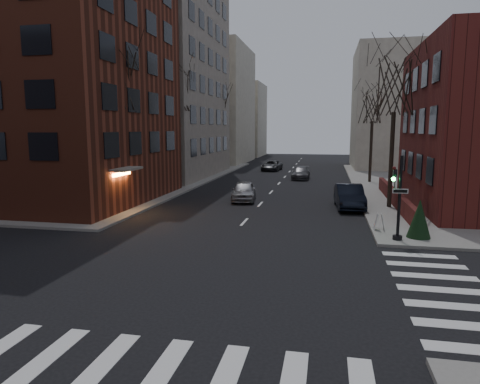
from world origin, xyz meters
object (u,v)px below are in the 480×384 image
object	(u,v)px
tree_left_c	(218,107)
traffic_signal	(398,203)
tree_left_a	(115,80)
car_lane_far	(272,166)
streetlamp_far	(226,138)
car_lane_gray	(301,173)
tree_left_b	(179,89)
streetlamp_near	(171,142)
car_lane_silver	(244,191)
tree_right_a	(395,87)
evergreen_shrub	(419,219)
sandwich_board	(379,222)
parked_sedan	(349,197)
tree_right_b	(373,106)

from	to	relation	value
tree_left_c	traffic_signal	bearing A→B (deg)	-61.64
tree_left_a	car_lane_far	xyz separation A→B (m)	(6.40, 28.95, -7.83)
streetlamp_far	car_lane_far	distance (m)	6.89
car_lane_gray	car_lane_far	world-z (taller)	same
tree_left_c	streetlamp_far	distance (m)	4.33
traffic_signal	car_lane_far	size ratio (longest dim) A/B	0.86
tree_left_b	tree_left_c	world-z (taller)	tree_left_b
tree_left_a	streetlamp_near	size ratio (longest dim) A/B	1.63
streetlamp_far	car_lane_silver	bearing A→B (deg)	-73.42
streetlamp_far	car_lane_gray	world-z (taller)	streetlamp_far
tree_right_a	car_lane_gray	bearing A→B (deg)	113.11
tree_left_a	tree_right_a	size ratio (longest dim) A/B	1.06
tree_left_c	streetlamp_far	bearing A→B (deg)	73.30
streetlamp_far	evergreen_shrub	world-z (taller)	streetlamp_far
car_lane_silver	sandwich_board	distance (m)	12.26
tree_left_c	parked_sedan	bearing A→B (deg)	-56.19
parked_sedan	streetlamp_far	bearing A→B (deg)	116.66
tree_right_a	parked_sedan	bearing A→B (deg)	-172.65
traffic_signal	car_lane_silver	distance (m)	14.08
streetlamp_far	parked_sedan	distance (m)	28.47
tree_right_a	tree_right_b	distance (m)	14.01
evergreen_shrub	streetlamp_near	bearing A→B (deg)	144.37
tree_left_b	car_lane_silver	world-z (taller)	tree_left_b
tree_right_b	sandwich_board	size ratio (longest dim) A/B	10.63
parked_sedan	car_lane_silver	distance (m)	7.83
parked_sedan	sandwich_board	distance (m)	6.86
tree_right_b	car_lane_gray	distance (m)	10.05
tree_right_a	sandwich_board	xyz separation A→B (m)	(-1.43, -7.09, -7.45)
tree_left_b	car_lane_far	distance (m)	19.92
car_lane_far	tree_right_a	bearing A→B (deg)	-60.74
tree_left_a	sandwich_board	size ratio (longest dim) A/B	11.88
tree_left_a	parked_sedan	distance (m)	17.20
parked_sedan	tree_left_a	bearing A→B (deg)	-170.14
tree_left_c	car_lane_silver	distance (m)	23.05
car_lane_far	sandwich_board	bearing A→B (deg)	-67.94
streetlamp_far	tree_right_a	bearing A→B (deg)	-54.69
tree_left_b	streetlamp_far	world-z (taller)	tree_left_b
tree_right_a	car_lane_far	distance (m)	28.33
tree_right_b	streetlamp_far	world-z (taller)	tree_right_b
traffic_signal	car_lane_far	bearing A→B (deg)	106.94
tree_left_a	tree_left_c	xyz separation A→B (m)	(0.00, 26.00, -0.44)
sandwich_board	traffic_signal	bearing A→B (deg)	-73.50
tree_left_c	streetlamp_near	size ratio (longest dim) A/B	1.55
car_lane_silver	streetlamp_near	bearing A→B (deg)	151.67
evergreen_shrub	tree_left_a	bearing A→B (deg)	166.24
traffic_signal	car_lane_gray	bearing A→B (deg)	103.51
streetlamp_far	car_lane_gray	bearing A→B (deg)	-37.69
streetlamp_far	evergreen_shrub	size ratio (longest dim) A/B	3.37
streetlamp_far	tree_left_a	bearing A→B (deg)	-91.23
tree_right_b	car_lane_silver	size ratio (longest dim) A/B	2.16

